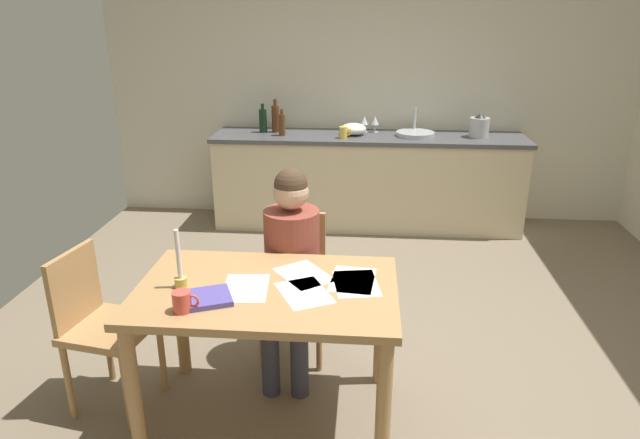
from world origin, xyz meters
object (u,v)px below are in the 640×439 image
(sink_unit, at_px, (415,134))
(bottle_vinegar, at_px, (276,118))
(bottle_wine_red, at_px, (282,124))
(mixing_bowl, at_px, (353,129))
(chair_side_empty, at_px, (100,322))
(bottle_oil, at_px, (263,120))
(wine_glass_near_sink, at_px, (375,121))
(person_seated, at_px, (291,259))
(stovetop_kettle, at_px, (479,127))
(wine_glass_by_kettle, at_px, (364,121))
(coffee_mug, at_px, (183,302))
(candlestick, at_px, (180,271))
(book_magazine, at_px, (209,298))
(chair_at_table, at_px, (294,278))
(teacup_on_counter, at_px, (344,132))
(dining_table, at_px, (267,308))

(sink_unit, bearing_deg, bottle_vinegar, 176.83)
(bottle_wine_red, bearing_deg, mixing_bowl, 7.31)
(chair_side_empty, bearing_deg, bottle_oil, 83.21)
(wine_glass_near_sink, bearing_deg, person_seated, -100.80)
(bottle_oil, distance_m, stovetop_kettle, 2.04)
(wine_glass_by_kettle, bearing_deg, wine_glass_near_sink, 0.00)
(bottle_vinegar, height_order, mixing_bowl, bottle_vinegar)
(mixing_bowl, distance_m, wine_glass_near_sink, 0.25)
(chair_side_empty, relative_size, coffee_mug, 7.20)
(candlestick, relative_size, bottle_oil, 1.08)
(stovetop_kettle, bearing_deg, mixing_bowl, 179.47)
(candlestick, xyz_separation_m, sink_unit, (1.32, 2.94, 0.08))
(chair_side_empty, distance_m, book_magazine, 0.74)
(chair_side_empty, relative_size, bottle_oil, 3.17)
(candlestick, xyz_separation_m, bottle_wine_red, (0.07, 2.86, 0.17))
(chair_at_table, height_order, bottle_wine_red, bottle_wine_red)
(coffee_mug, distance_m, bottle_oil, 3.23)
(chair_side_empty, height_order, bottle_wine_red, bottle_wine_red)
(bottle_vinegar, distance_m, bottle_wine_red, 0.18)
(chair_side_empty, xyz_separation_m, coffee_mug, (0.56, -0.30, 0.31))
(mixing_bowl, bearing_deg, candlestick, -104.13)
(coffee_mug, relative_size, candlestick, 0.41)
(stovetop_kettle, height_order, teacup_on_counter, stovetop_kettle)
(stovetop_kettle, xyz_separation_m, wine_glass_by_kettle, (-1.07, 0.15, 0.01))
(bottle_wine_red, xyz_separation_m, wine_glass_by_kettle, (0.77, 0.23, 0.00))
(wine_glass_near_sink, bearing_deg, wine_glass_by_kettle, 180.00)
(candlestick, height_order, stovetop_kettle, stovetop_kettle)
(coffee_mug, xyz_separation_m, candlestick, (-0.08, 0.23, 0.04))
(candlestick, height_order, wine_glass_by_kettle, wine_glass_by_kettle)
(coffee_mug, distance_m, sink_unit, 3.40)
(mixing_bowl, bearing_deg, wine_glass_by_kettle, 53.87)
(sink_unit, bearing_deg, wine_glass_by_kettle, 163.16)
(chair_side_empty, distance_m, candlestick, 0.60)
(dining_table, height_order, bottle_wine_red, bottle_wine_red)
(book_magazine, height_order, stovetop_kettle, stovetop_kettle)
(chair_at_table, bearing_deg, bottle_wine_red, 100.11)
(dining_table, bearing_deg, coffee_mug, -141.29)
(person_seated, height_order, bottle_wine_red, person_seated)
(candlestick, bearing_deg, chair_at_table, 56.08)
(candlestick, xyz_separation_m, stovetop_kettle, (1.91, 2.93, 0.16))
(coffee_mug, bearing_deg, teacup_on_counter, 79.23)
(dining_table, height_order, person_seated, person_seated)
(sink_unit, bearing_deg, candlestick, -114.28)
(wine_glass_by_kettle, bearing_deg, sink_unit, -16.84)
(book_magazine, height_order, bottle_oil, bottle_oil)
(person_seated, xyz_separation_m, coffee_mug, (-0.38, -0.76, 0.12))
(person_seated, relative_size, bottle_oil, 4.35)
(book_magazine, bearing_deg, dining_table, 9.98)
(book_magazine, xyz_separation_m, sink_unit, (1.15, 3.05, 0.15))
(coffee_mug, bearing_deg, dining_table, 38.71)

